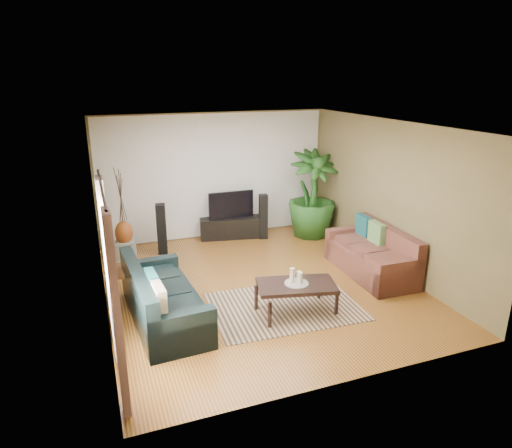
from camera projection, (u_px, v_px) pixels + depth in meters
name	position (u px, v px, depth m)	size (l,w,h in m)	color
floor	(260.00, 286.00, 7.80)	(5.50, 5.50, 0.00)	#9B6628
ceiling	(261.00, 125.00, 6.96)	(5.50, 5.50, 0.00)	white
wall_back	(215.00, 176.00, 9.83)	(5.00, 5.00, 0.00)	brown
wall_front	(351.00, 278.00, 4.93)	(5.00, 5.00, 0.00)	brown
wall_left	(98.00, 227.00, 6.55)	(5.50, 5.50, 0.00)	brown
wall_right	(390.00, 196.00, 8.21)	(5.50, 5.50, 0.00)	brown
backwall_panel	(215.00, 176.00, 9.82)	(4.90, 4.90, 0.00)	white
window_pane	(105.00, 265.00, 5.12)	(1.80, 1.80, 0.00)	white
curtain_near	(117.00, 316.00, 4.55)	(0.08, 0.35, 2.20)	gray
curtain_far	(108.00, 261.00, 5.88)	(0.08, 0.35, 2.20)	gray
curtain_rod	(101.00, 187.00, 4.85)	(0.03, 0.03, 1.90)	black
sofa_left	(164.00, 294.00, 6.59)	(2.09, 0.90, 0.85)	black
sofa_right	(371.00, 251.00, 8.16)	(1.90, 0.86, 0.85)	brown
area_rug	(285.00, 306.00, 7.10)	(2.25, 1.59, 0.01)	tan
coffee_table	(296.00, 298.00, 6.86)	(1.16, 0.63, 0.47)	black
candle_tray	(296.00, 283.00, 6.78)	(0.36, 0.36, 0.02)	#969691
candle_tall	(292.00, 275.00, 6.75)	(0.07, 0.07, 0.23)	beige
candle_mid	(300.00, 278.00, 6.73)	(0.07, 0.07, 0.18)	beige
candle_short	(299.00, 276.00, 6.84)	(0.07, 0.07, 0.15)	white
tv_stand	(231.00, 228.00, 10.05)	(1.36, 0.41, 0.45)	black
television	(231.00, 205.00, 9.89)	(1.00, 0.05, 0.59)	black
speaker_left	(162.00, 229.00, 9.06)	(0.18, 0.20, 1.02)	black
speaker_right	(263.00, 217.00, 9.93)	(0.18, 0.20, 0.98)	black
potted_plant	(312.00, 194.00, 9.96)	(1.06, 1.06, 1.90)	#1F4D19
plant_pot	(311.00, 229.00, 10.21)	(0.35, 0.35, 0.27)	black
pedestal	(126.00, 250.00, 8.89)	(0.37, 0.37, 0.37)	gray
vase	(124.00, 233.00, 8.78)	(0.34, 0.34, 0.47)	brown
side_table	(121.00, 285.00, 7.24)	(0.49, 0.49, 0.52)	brown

